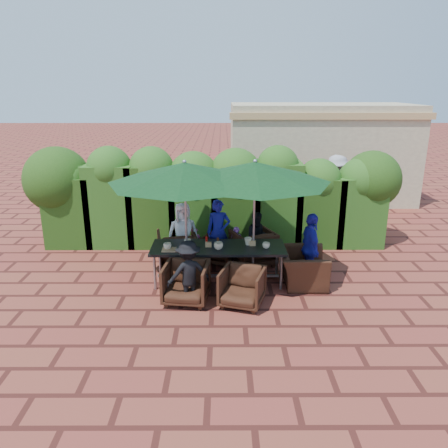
{
  "coord_description": "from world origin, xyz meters",
  "views": [
    {
      "loc": [
        0.19,
        -7.97,
        3.76
      ],
      "look_at": [
        0.22,
        0.4,
        1.11
      ],
      "focal_mm": 35.0,
      "sensor_mm": 36.0,
      "label": 1
    }
  ],
  "objects_px": {
    "dining_table": "(218,250)",
    "chair_far_right": "(253,246)",
    "chair_end_right": "(303,262)",
    "umbrella_right": "(255,172)",
    "chair_near_right": "(242,285)",
    "chair_far_mid": "(219,248)",
    "chair_near_left": "(186,281)",
    "umbrella_left": "(185,173)",
    "chair_far_left": "(177,247)"
  },
  "relations": [
    {
      "from": "dining_table",
      "to": "chair_far_right",
      "type": "height_order",
      "value": "chair_far_right"
    },
    {
      "from": "chair_far_left",
      "to": "chair_near_left",
      "type": "bearing_deg",
      "value": 90.76
    },
    {
      "from": "umbrella_left",
      "to": "chair_near_right",
      "type": "bearing_deg",
      "value": -42.87
    },
    {
      "from": "umbrella_right",
      "to": "chair_near_right",
      "type": "bearing_deg",
      "value": -104.1
    },
    {
      "from": "chair_far_left",
      "to": "chair_end_right",
      "type": "xyz_separation_m",
      "value": [
        2.58,
        -0.95,
        0.03
      ]
    },
    {
      "from": "chair_far_mid",
      "to": "chair_near_right",
      "type": "distance_m",
      "value": 2.03
    },
    {
      "from": "dining_table",
      "to": "chair_near_right",
      "type": "relative_size",
      "value": 3.48
    },
    {
      "from": "chair_far_left",
      "to": "chair_near_left",
      "type": "xyz_separation_m",
      "value": [
        0.33,
        -1.7,
        -0.02
      ]
    },
    {
      "from": "umbrella_right",
      "to": "chair_end_right",
      "type": "xyz_separation_m",
      "value": [
        0.97,
        -0.16,
        -1.76
      ]
    },
    {
      "from": "dining_table",
      "to": "umbrella_right",
      "type": "bearing_deg",
      "value": 5.43
    },
    {
      "from": "umbrella_right",
      "to": "chair_near_right",
      "type": "height_order",
      "value": "umbrella_right"
    },
    {
      "from": "chair_far_right",
      "to": "chair_near_left",
      "type": "bearing_deg",
      "value": 29.72
    },
    {
      "from": "dining_table",
      "to": "chair_near_left",
      "type": "distance_m",
      "value": 1.06
    },
    {
      "from": "umbrella_right",
      "to": "umbrella_left",
      "type": "bearing_deg",
      "value": -177.29
    },
    {
      "from": "chair_near_right",
      "to": "chair_far_right",
      "type": "bearing_deg",
      "value": 97.68
    },
    {
      "from": "chair_far_left",
      "to": "chair_far_right",
      "type": "bearing_deg",
      "value": 171.16
    },
    {
      "from": "chair_far_right",
      "to": "chair_end_right",
      "type": "bearing_deg",
      "value": 109.59
    },
    {
      "from": "dining_table",
      "to": "chair_far_right",
      "type": "distance_m",
      "value": 1.2
    },
    {
      "from": "dining_table",
      "to": "chair_far_right",
      "type": "bearing_deg",
      "value": 50.07
    },
    {
      "from": "dining_table",
      "to": "chair_end_right",
      "type": "distance_m",
      "value": 1.69
    },
    {
      "from": "dining_table",
      "to": "umbrella_left",
      "type": "relative_size",
      "value": 0.9
    },
    {
      "from": "umbrella_left",
      "to": "chair_far_mid",
      "type": "relative_size",
      "value": 4.23
    },
    {
      "from": "chair_far_mid",
      "to": "chair_near_left",
      "type": "relative_size",
      "value": 0.85
    },
    {
      "from": "chair_far_right",
      "to": "dining_table",
      "type": "bearing_deg",
      "value": 27.04
    },
    {
      "from": "chair_end_right",
      "to": "chair_near_right",
      "type": "bearing_deg",
      "value": 127.33
    },
    {
      "from": "chair_far_left",
      "to": "chair_near_right",
      "type": "relative_size",
      "value": 1.11
    },
    {
      "from": "umbrella_left",
      "to": "umbrella_right",
      "type": "xyz_separation_m",
      "value": [
        1.32,
        0.06,
        -0.0
      ]
    },
    {
      "from": "chair_end_right",
      "to": "dining_table",
      "type": "bearing_deg",
      "value": 88.6
    },
    {
      "from": "umbrella_left",
      "to": "umbrella_right",
      "type": "bearing_deg",
      "value": 2.71
    },
    {
      "from": "chair_end_right",
      "to": "chair_far_left",
      "type": "bearing_deg",
      "value": 71.63
    },
    {
      "from": "chair_far_mid",
      "to": "chair_near_left",
      "type": "distance_m",
      "value": 1.94
    },
    {
      "from": "dining_table",
      "to": "umbrella_right",
      "type": "height_order",
      "value": "umbrella_right"
    },
    {
      "from": "chair_far_mid",
      "to": "chair_near_right",
      "type": "height_order",
      "value": "chair_near_right"
    },
    {
      "from": "dining_table",
      "to": "chair_far_mid",
      "type": "bearing_deg",
      "value": 90.09
    },
    {
      "from": "chair_far_mid",
      "to": "chair_far_right",
      "type": "height_order",
      "value": "chair_far_right"
    },
    {
      "from": "chair_far_right",
      "to": "chair_near_left",
      "type": "distance_m",
      "value": 2.19
    },
    {
      "from": "chair_far_left",
      "to": "umbrella_right",
      "type": "bearing_deg",
      "value": 143.43
    },
    {
      "from": "umbrella_right",
      "to": "chair_far_mid",
      "type": "bearing_deg",
      "value": 126.47
    },
    {
      "from": "umbrella_right",
      "to": "chair_far_right",
      "type": "xyz_separation_m",
      "value": [
        0.06,
        0.83,
        -1.79
      ]
    },
    {
      "from": "chair_far_right",
      "to": "chair_near_right",
      "type": "relative_size",
      "value": 1.14
    },
    {
      "from": "chair_end_right",
      "to": "chair_far_right",
      "type": "bearing_deg",
      "value": 44.53
    },
    {
      "from": "umbrella_left",
      "to": "chair_near_left",
      "type": "bearing_deg",
      "value": -86.89
    },
    {
      "from": "dining_table",
      "to": "umbrella_right",
      "type": "xyz_separation_m",
      "value": [
        0.7,
        0.07,
        1.54
      ]
    },
    {
      "from": "umbrella_left",
      "to": "chair_near_left",
      "type": "distance_m",
      "value": 2.0
    },
    {
      "from": "umbrella_left",
      "to": "dining_table",
      "type": "bearing_deg",
      "value": -0.35
    },
    {
      "from": "chair_near_left",
      "to": "chair_near_right",
      "type": "xyz_separation_m",
      "value": [
        1.01,
        -0.13,
        -0.03
      ]
    },
    {
      "from": "chair_far_left",
      "to": "chair_near_right",
      "type": "height_order",
      "value": "chair_far_left"
    },
    {
      "from": "chair_near_left",
      "to": "chair_far_mid",
      "type": "bearing_deg",
      "value": 80.02
    },
    {
      "from": "chair_near_left",
      "to": "chair_far_right",
      "type": "bearing_deg",
      "value": 59.91
    },
    {
      "from": "umbrella_right",
      "to": "chair_near_left",
      "type": "distance_m",
      "value": 2.39
    }
  ]
}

